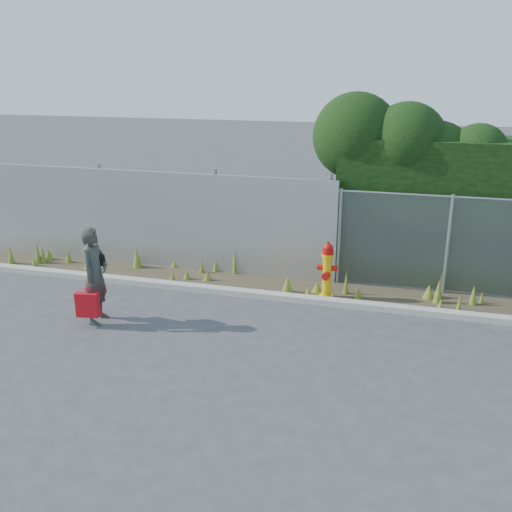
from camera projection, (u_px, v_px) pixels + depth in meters
name	position (u px, v px, depth m)	size (l,w,h in m)	color
ground	(251.00, 338.00, 9.66)	(80.00, 80.00, 0.00)	#3E3E41
curb	(276.00, 296.00, 11.29)	(16.00, 0.22, 0.12)	#AAA399
weed_strip	(260.00, 280.00, 12.00)	(16.00, 1.33, 0.55)	#3F3324
corrugated_fence	(150.00, 219.00, 12.89)	(8.50, 0.21, 2.30)	#A7A9AD
chainlink_fence	(505.00, 249.00, 11.01)	(6.50, 0.07, 2.05)	gray
hedge	(511.00, 186.00, 11.57)	(7.94, 2.02, 3.90)	black
fire_hydrant	(327.00, 271.00, 11.18)	(0.39, 0.35, 1.17)	#E2AA0B
woman	(95.00, 275.00, 10.07)	(0.64, 0.42, 1.76)	#0E594B
red_tote_bag	(88.00, 305.00, 9.97)	(0.40, 0.15, 0.52)	red
black_shoulder_bag	(98.00, 259.00, 10.14)	(0.26, 0.11, 0.19)	black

